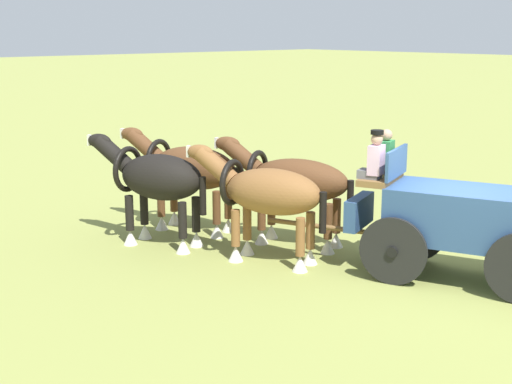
# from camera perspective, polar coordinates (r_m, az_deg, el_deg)

# --- Properties ---
(ground_plane) EXTENTS (220.00, 220.00, 0.00)m
(ground_plane) POSITION_cam_1_polar(r_m,az_deg,el_deg) (13.98, 16.02, -6.72)
(ground_plane) COLOR olive
(show_wagon) EXTENTS (5.66, 2.91, 2.74)m
(show_wagon) POSITION_cam_1_polar(r_m,az_deg,el_deg) (13.66, 15.61, -1.90)
(show_wagon) COLOR #2D4C7A
(show_wagon) RESTS_ON ground
(draft_horse_rear_near) EXTENTS (2.95, 1.61, 2.26)m
(draft_horse_rear_near) POSITION_cam_1_polar(r_m,az_deg,el_deg) (14.10, 0.82, -0.17)
(draft_horse_rear_near) COLOR brown
(draft_horse_rear_near) RESTS_ON ground
(draft_horse_rear_off) EXTENTS (3.11, 1.67, 2.25)m
(draft_horse_rear_off) POSITION_cam_1_polar(r_m,az_deg,el_deg) (15.26, 2.94, 0.79)
(draft_horse_rear_off) COLOR brown
(draft_horse_rear_off) RESTS_ON ground
(draft_horse_lead_near) EXTENTS (2.88, 1.61, 2.32)m
(draft_horse_lead_near) POSITION_cam_1_polar(r_m,az_deg,el_deg) (15.37, -7.91, 0.98)
(draft_horse_lead_near) COLOR black
(draft_horse_lead_near) RESTS_ON ground
(draft_horse_lead_off) EXTENTS (3.05, 1.68, 2.30)m
(draft_horse_lead_off) POSITION_cam_1_polar(r_m,az_deg,el_deg) (16.43, -5.35, 1.76)
(draft_horse_lead_off) COLOR brown
(draft_horse_lead_off) RESTS_ON ground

